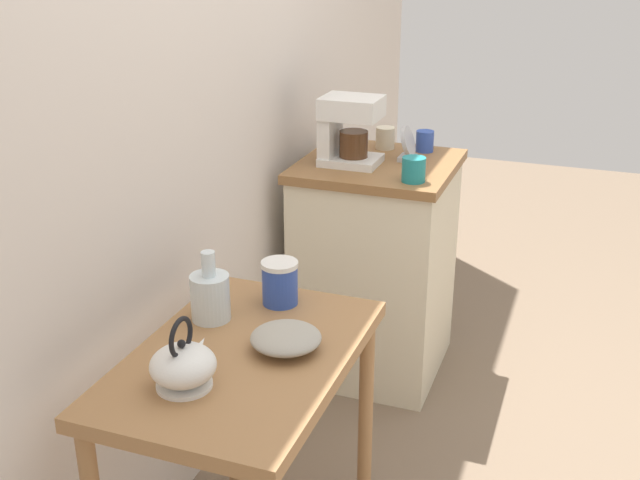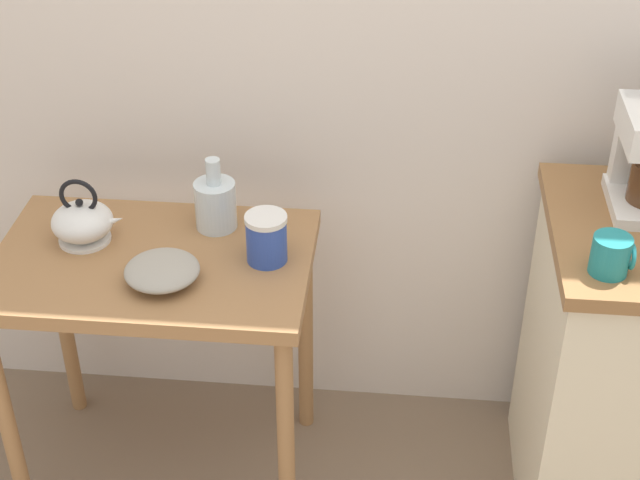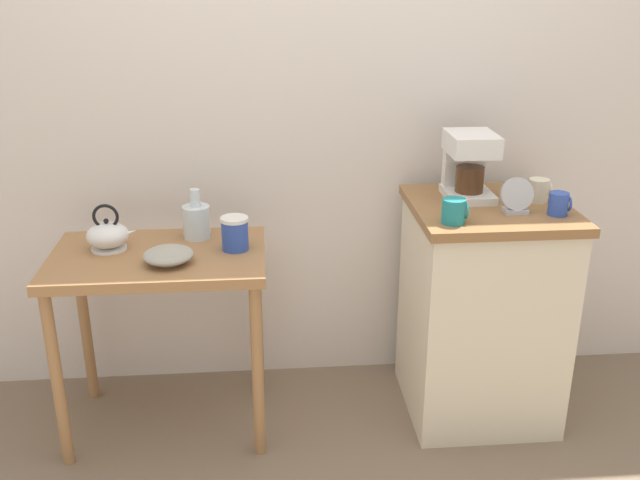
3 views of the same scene
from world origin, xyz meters
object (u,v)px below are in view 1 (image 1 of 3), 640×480
object	(u,v)px
table_clock	(408,145)
canister_enamel	(280,282)
teakettle	(184,365)
bowl_stoneware	(286,338)
glass_carafe_vase	(210,295)
coffee_maker	(346,127)
mug_small_cream	(385,138)
mug_dark_teal	(414,169)
mug_blue	(425,141)

from	to	relation	value
table_clock	canister_enamel	bearing A→B (deg)	174.39
teakettle	canister_enamel	world-z (taller)	teakettle
bowl_stoneware	glass_carafe_vase	world-z (taller)	glass_carafe_vase
teakettle	table_clock	xyz separation A→B (m)	(1.52, -0.14, 0.15)
bowl_stoneware	coffee_maker	bearing A→B (deg)	11.17
bowl_stoneware	coffee_maker	xyz separation A→B (m)	(1.15, 0.23, 0.26)
teakettle	coffee_maker	xyz separation A→B (m)	(1.39, 0.07, 0.24)
canister_enamel	table_clock	xyz separation A→B (m)	(1.04, -0.10, 0.15)
teakettle	glass_carafe_vase	bearing A→B (deg)	17.02
canister_enamel	table_clock	bearing A→B (deg)	-5.61
glass_carafe_vase	canister_enamel	xyz separation A→B (m)	(0.15, -0.14, -0.01)
mug_small_cream	canister_enamel	bearing A→B (deg)	-178.69
teakettle	glass_carafe_vase	xyz separation A→B (m)	(0.32, 0.10, 0.01)
mug_dark_teal	mug_blue	bearing A→B (deg)	7.59
teakettle	canister_enamel	xyz separation A→B (m)	(0.48, -0.04, 0.01)
table_clock	mug_blue	bearing A→B (deg)	-12.41
coffee_maker	bowl_stoneware	bearing A→B (deg)	-168.83
glass_carafe_vase	coffee_maker	world-z (taller)	coffee_maker
mug_dark_teal	table_clock	size ratio (longest dim) A/B	0.69
teakettle	canister_enamel	bearing A→B (deg)	-4.96
glass_carafe_vase	mug_blue	distance (m)	1.38
bowl_stoneware	canister_enamel	size ratio (longest dim) A/B	1.42
coffee_maker	teakettle	bearing A→B (deg)	-177.14
bowl_stoneware	mug_small_cream	xyz separation A→B (m)	(1.42, 0.14, 0.16)
mug_small_cream	table_clock	distance (m)	0.19
canister_enamel	mug_dark_teal	distance (m)	0.82
teakettle	mug_blue	world-z (taller)	mug_blue
canister_enamel	mug_dark_teal	xyz separation A→B (m)	(0.79, -0.19, 0.13)
mug_dark_teal	table_clock	world-z (taller)	table_clock
teakettle	table_clock	world-z (taller)	table_clock
teakettle	glass_carafe_vase	size ratio (longest dim) A/B	0.96
canister_enamel	mug_small_cream	world-z (taller)	mug_small_cream
mug_blue	mug_small_cream	bearing A→B (deg)	94.84
bowl_stoneware	coffee_maker	world-z (taller)	coffee_maker
bowl_stoneware	table_clock	world-z (taller)	table_clock
glass_carafe_vase	table_clock	bearing A→B (deg)	-11.49
teakettle	mug_small_cream	world-z (taller)	mug_small_cream
teakettle	mug_blue	distance (m)	1.69
glass_carafe_vase	coffee_maker	size ratio (longest dim) A/B	0.77
glass_carafe_vase	mug_dark_teal	distance (m)	1.00
teakettle	canister_enamel	distance (m)	0.48
canister_enamel	coffee_maker	bearing A→B (deg)	6.93
mug_blue	bowl_stoneware	bearing A→B (deg)	179.24
mug_small_cream	table_clock	xyz separation A→B (m)	(-0.14, -0.13, 0.01)
coffee_maker	table_clock	xyz separation A→B (m)	(0.13, -0.21, -0.08)
coffee_maker	table_clock	bearing A→B (deg)	-59.39
mug_small_cream	mug_blue	size ratio (longest dim) A/B	1.05
glass_carafe_vase	coffee_maker	xyz separation A→B (m)	(1.07, -0.03, 0.22)
table_clock	coffee_maker	bearing A→B (deg)	120.61
canister_enamel	mug_small_cream	bearing A→B (deg)	1.31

